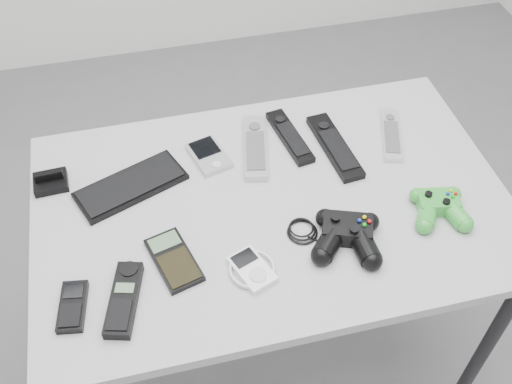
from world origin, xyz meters
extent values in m
plane|color=slate|center=(0.00, 0.00, 0.00)|extent=(3.50, 3.50, 0.00)
cube|color=gray|center=(-0.03, 0.00, 0.72)|extent=(1.09, 0.70, 0.03)
cylinder|color=black|center=(0.46, -0.30, 0.35)|extent=(0.04, 0.04, 0.70)
cylinder|color=black|center=(-0.53, 0.30, 0.35)|extent=(0.04, 0.04, 0.70)
cylinder|color=black|center=(0.46, 0.30, 0.35)|extent=(0.04, 0.04, 0.70)
cube|color=black|center=(-0.35, 0.12, 0.74)|extent=(0.28, 0.19, 0.02)
cube|color=black|center=(-0.53, 0.17, 0.75)|extent=(0.08, 0.07, 0.04)
cube|color=#B3B3BB|center=(-0.15, 0.18, 0.74)|extent=(0.10, 0.13, 0.02)
cube|color=#B3B3BB|center=(-0.03, 0.17, 0.74)|extent=(0.10, 0.23, 0.02)
cube|color=black|center=(0.06, 0.19, 0.74)|extent=(0.08, 0.21, 0.02)
cube|color=black|center=(0.16, 0.13, 0.74)|extent=(0.08, 0.24, 0.02)
cube|color=silver|center=(0.32, 0.14, 0.74)|extent=(0.10, 0.19, 0.02)
cube|color=black|center=(-0.49, -0.18, 0.74)|extent=(0.07, 0.12, 0.02)
cube|color=black|center=(-0.39, -0.19, 0.74)|extent=(0.10, 0.18, 0.03)
cube|color=black|center=(-0.28, -0.12, 0.74)|extent=(0.11, 0.17, 0.02)
cube|color=white|center=(-0.12, -0.18, 0.74)|extent=(0.13, 0.13, 0.02)
camera|label=1|loc=(-0.28, -0.87, 1.77)|focal=42.00mm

